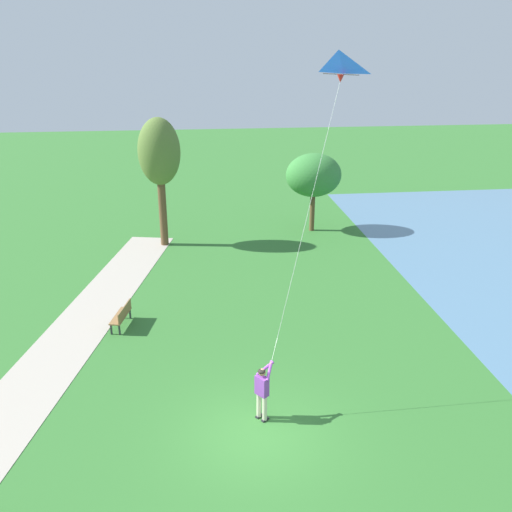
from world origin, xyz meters
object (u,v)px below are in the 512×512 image
object	(u,v)px
person_kite_flyer	(262,389)
flying_kite	(338,70)
tree_lakeside_far	(314,175)
park_bench_far_walkway	(122,315)
tree_horizon_far	(159,154)

from	to	relation	value
person_kite_flyer	flying_kite	bearing A→B (deg)	38.47
person_kite_flyer	tree_lakeside_far	distance (m)	18.14
person_kite_flyer	flying_kite	xyz separation A→B (m)	(2.23, 1.77, 8.74)
person_kite_flyer	park_bench_far_walkway	bearing A→B (deg)	126.81
person_kite_flyer	tree_horizon_far	distance (m)	16.59
flying_kite	park_bench_far_walkway	size ratio (longest dim) A/B	5.47
park_bench_far_walkway	tree_horizon_far	size ratio (longest dim) A/B	0.23
flying_kite	tree_horizon_far	world-z (taller)	flying_kite
person_kite_flyer	tree_lakeside_far	size ratio (longest dim) A/B	0.40
tree_horizon_far	tree_lakeside_far	bearing A→B (deg)	10.02
park_bench_far_walkway	tree_lakeside_far	bearing A→B (deg)	47.86
flying_kite	tree_horizon_far	bearing A→B (deg)	112.15
tree_lakeside_far	tree_horizon_far	xyz separation A→B (m)	(-8.60, -1.52, 1.70)
park_bench_far_walkway	tree_horizon_far	xyz separation A→B (m)	(1.28, 9.40, 4.51)
tree_lakeside_far	person_kite_flyer	bearing A→B (deg)	-106.59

